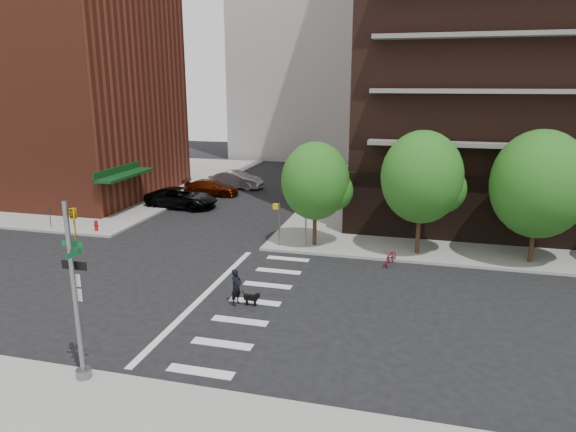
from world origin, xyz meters
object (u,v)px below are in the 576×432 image
at_px(parked_car_maroon, 211,188).
at_px(scooter, 391,257).
at_px(traffic_signal, 77,306).
at_px(fire_hydrant, 96,225).
at_px(dog_walker, 236,287).
at_px(parked_car_silver, 236,180).
at_px(parked_car_black, 182,198).

bearing_deg(parked_car_maroon, scooter, -135.93).
xyz_separation_m(traffic_signal, fire_hydrant, (-10.03, 15.29, -2.15)).
xyz_separation_m(traffic_signal, dog_walker, (2.77, 7.01, -1.87)).
bearing_deg(fire_hydrant, parked_car_silver, 76.67).
xyz_separation_m(parked_car_silver, dog_walker, (8.97, -24.48, 0.01)).
bearing_deg(dog_walker, parked_car_silver, 38.05).
relative_size(scooter, dog_walker, 1.01).
bearing_deg(scooter, traffic_signal, -108.57).
bearing_deg(parked_car_silver, dog_walker, -157.78).
distance_m(scooter, dog_walker, 9.44).
bearing_deg(fire_hydrant, traffic_signal, -56.74).
bearing_deg(dog_walker, parked_car_maroon, 43.41).
distance_m(parked_car_maroon, parked_car_silver, 3.64).
relative_size(parked_car_silver, scooter, 2.96).
distance_m(parked_car_black, scooter, 19.20).
height_order(fire_hydrant, parked_car_black, parked_car_black).
xyz_separation_m(parked_car_black, dog_walker, (10.50, -16.20, 0.04)).
bearing_deg(parked_car_silver, parked_car_black, 171.59).
relative_size(parked_car_maroon, scooter, 2.86).
xyz_separation_m(parked_car_maroon, scooter, (16.34, -14.00, -0.25)).
relative_size(fire_hydrant, parked_car_maroon, 0.15).
bearing_deg(parked_car_maroon, parked_car_silver, -21.80).
bearing_deg(dog_walker, traffic_signal, 176.35).
height_order(traffic_signal, parked_car_maroon, traffic_signal).
bearing_deg(parked_car_black, traffic_signal, -157.23).
relative_size(parked_car_maroon, dog_walker, 2.89).
xyz_separation_m(fire_hydrant, parked_car_silver, (3.84, 16.20, 0.27)).
xyz_separation_m(parked_car_silver, scooter, (15.31, -17.50, -0.38)).
distance_m(parked_car_silver, scooter, 23.25).
bearing_deg(traffic_signal, parked_car_maroon, 104.47).
bearing_deg(parked_car_maroon, traffic_signal, -170.86).
bearing_deg(traffic_signal, dog_walker, 68.42).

